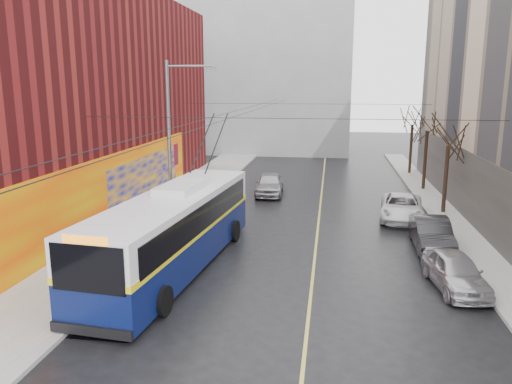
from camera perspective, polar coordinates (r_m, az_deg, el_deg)
ground at (r=17.06m, az=0.66°, el=-15.00°), size 140.00×140.00×0.00m
sidewalk_left at (r=29.87m, az=-11.46°, el=-3.03°), size 4.00×60.00×0.15m
sidewalk_right at (r=28.95m, az=22.15°, el=-4.19°), size 2.00×60.00×0.15m
lane_line at (r=30.06m, az=7.21°, el=-2.92°), size 0.12×50.00×0.01m
building_left at (r=34.20m, az=-23.66°, el=9.85°), size 12.11×36.00×14.00m
building_far at (r=60.57m, az=0.97°, el=13.36°), size 20.50×12.10×18.00m
streetlight_pole at (r=26.51m, az=-9.56°, el=5.65°), size 2.65×0.60×9.00m
catenary_wires at (r=30.19m, az=-0.21°, el=9.26°), size 18.00×60.00×0.22m
tree_near at (r=31.92m, az=21.22°, el=6.31°), size 3.20×3.20×6.40m
tree_mid at (r=38.74m, az=19.06°, el=7.78°), size 3.20×3.20×6.68m
tree_far at (r=45.63m, az=17.50°, el=8.32°), size 3.20×3.20×6.57m
puddle at (r=18.15m, az=-16.54°, el=-13.77°), size 2.60×2.85×0.01m
pigeons_flying at (r=25.30m, az=-0.55°, el=9.72°), size 2.23×3.52×1.19m
trolleybus at (r=21.58m, az=-9.37°, el=-4.25°), size 4.05×13.43×6.29m
parked_car_a at (r=21.01m, az=21.83°, el=-8.43°), size 2.19×4.35×1.42m
parked_car_b at (r=25.53m, az=19.42°, el=-4.52°), size 1.66×4.61×1.51m
parked_car_c at (r=30.56m, az=16.31°, el=-1.68°), size 2.97×5.43×1.44m
following_car at (r=35.85m, az=1.56°, el=0.94°), size 2.08×4.73×1.59m
pedestrian_a at (r=24.78m, az=-15.60°, el=-4.11°), size 0.53×0.71×1.76m
pedestrian_b at (r=27.05m, az=-13.37°, el=-2.84°), size 0.95×0.96×1.56m
pedestrian_c at (r=28.94m, az=-8.89°, el=-1.36°), size 1.38×1.27×1.86m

